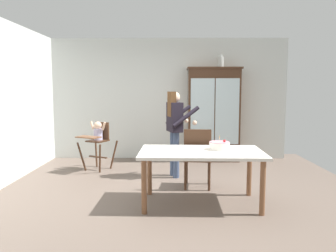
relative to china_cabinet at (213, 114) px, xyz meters
name	(u,v)px	position (x,y,z in m)	size (l,w,h in m)	color
ground_plane	(165,193)	(-1.01, -2.37, -1.03)	(6.24, 6.24, 0.00)	#66564C
wall_back	(168,99)	(-1.01, 0.26, 0.32)	(5.32, 0.06, 2.70)	silver
china_cabinet	(213,114)	(0.00, 0.00, 0.00)	(1.17, 0.48, 2.04)	#422819
ceramic_vase	(221,62)	(0.14, 0.00, 1.13)	(0.13, 0.13, 0.27)	#B2B7B2
high_chair_with_toddler	(98,137)	(-2.36, -0.88, -0.37)	(0.77, 0.83, 0.95)	#422819
adult_person	(175,123)	(-0.85, -1.39, -0.06)	(0.62, 0.60, 1.53)	#3D4C6B
dining_table	(201,157)	(-0.51, -2.83, -0.37)	(1.68, 1.00, 0.74)	silver
birthday_cake	(219,146)	(-0.25, -2.72, -0.23)	(0.28, 0.28, 0.19)	white
dining_chair_far_side	(198,154)	(-0.51, -2.13, -0.47)	(0.48, 0.48, 0.96)	#422819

